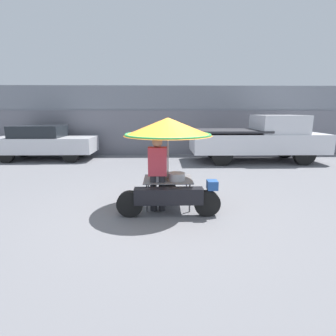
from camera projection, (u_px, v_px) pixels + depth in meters
name	position (u px, v px, depth m)	size (l,w,h in m)	color
ground_plane	(163.00, 211.00, 5.54)	(36.00, 36.00, 0.00)	slate
shopfront_building	(162.00, 120.00, 13.46)	(28.00, 2.06, 3.24)	gray
vendor_motorcycle_cart	(168.00, 138.00, 5.44)	(2.06, 1.85, 1.94)	black
vendor_person	(158.00, 171.00, 5.38)	(0.38, 0.22, 1.56)	#2D2D33
parked_car	(44.00, 142.00, 11.29)	(4.23, 1.66, 1.47)	black
pickup_truck	(260.00, 139.00, 10.86)	(5.39, 1.99, 1.91)	black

